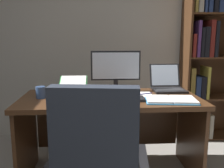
# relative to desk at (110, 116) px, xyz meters

# --- Properties ---
(wall_back) EXTENTS (5.31, 0.12, 2.84)m
(wall_back) POSITION_rel_desk_xyz_m (-0.06, 1.00, 0.88)
(wall_back) COLOR #B2ADA3
(wall_back) RESTS_ON ground
(desk) EXTENTS (1.57, 0.72, 0.75)m
(desk) POSITION_rel_desk_xyz_m (0.00, 0.00, 0.00)
(desk) COLOR #4C2D19
(desk) RESTS_ON ground
(bookshelf) EXTENTS (0.78, 0.34, 2.05)m
(bookshelf) POSITION_rel_desk_xyz_m (1.25, 0.75, 0.45)
(bookshelf) COLOR #4C2D19
(bookshelf) RESTS_ON ground
(monitor) EXTENTS (0.48, 0.16, 0.39)m
(monitor) POSITION_rel_desk_xyz_m (0.07, 0.16, 0.40)
(monitor) COLOR black
(monitor) RESTS_ON desk
(laptop) EXTENTS (0.31, 0.33, 0.25)m
(laptop) POSITION_rel_desk_xyz_m (0.59, 0.17, 0.26)
(laptop) COLOR black
(laptop) RESTS_ON desk
(keyboard) EXTENTS (0.42, 0.15, 0.02)m
(keyboard) POSITION_rel_desk_xyz_m (0.07, -0.21, 0.22)
(keyboard) COLOR black
(keyboard) RESTS_ON desk
(computer_mouse) EXTENTS (0.06, 0.10, 0.04)m
(computer_mouse) POSITION_rel_desk_xyz_m (-0.23, -0.21, 0.23)
(computer_mouse) COLOR black
(computer_mouse) RESTS_ON desk
(reading_stand_with_book) EXTENTS (0.27, 0.27, 0.13)m
(reading_stand_with_book) POSITION_rel_desk_xyz_m (-0.35, 0.22, 0.27)
(reading_stand_with_book) COLOR black
(reading_stand_with_book) RESTS_ON desk
(open_binder) EXTENTS (0.44, 0.31, 0.02)m
(open_binder) POSITION_rel_desk_xyz_m (0.49, -0.26, 0.22)
(open_binder) COLOR #2D84C6
(open_binder) RESTS_ON desk
(notepad) EXTENTS (0.16, 0.22, 0.01)m
(notepad) POSITION_rel_desk_xyz_m (0.31, -0.03, 0.21)
(notepad) COLOR white
(notepad) RESTS_ON desk
(pen) EXTENTS (0.13, 0.06, 0.01)m
(pen) POSITION_rel_desk_xyz_m (0.33, -0.03, 0.22)
(pen) COLOR navy
(pen) RESTS_ON notepad
(coffee_mug) EXTENTS (0.08, 0.08, 0.10)m
(coffee_mug) POSITION_rel_desk_xyz_m (-0.60, -0.08, 0.26)
(coffee_mug) COLOR #334C7A
(coffee_mug) RESTS_ON desk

